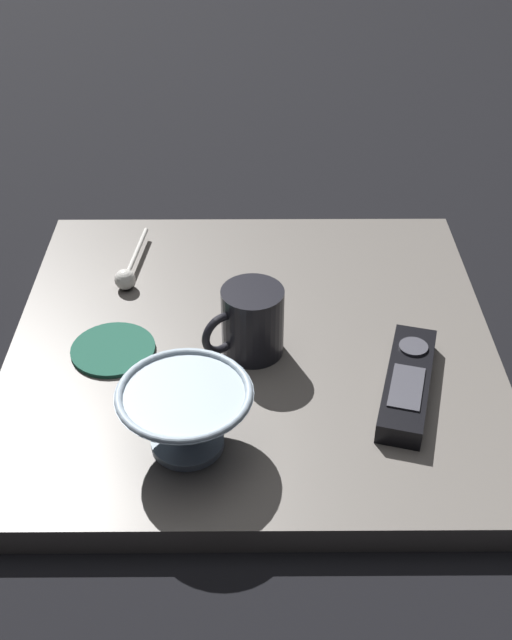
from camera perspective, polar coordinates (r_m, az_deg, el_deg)
name	(u,v)px	position (r m, az deg, el deg)	size (l,w,h in m)	color
ground_plane	(255,358)	(0.95, -0.04, -2.80)	(6.00, 6.00, 0.00)	black
table	(255,348)	(0.94, -0.04, -2.07)	(0.55, 0.56, 0.03)	#5B5651
cereal_bowl	(189,415)	(0.77, -4.87, -6.88)	(0.13, 0.13, 0.07)	#8C9EAD
coffee_mug	(253,322)	(0.88, -0.25, -0.15)	(0.08, 0.09, 0.08)	black
teaspoon	(130,274)	(1.02, -9.14, 3.29)	(0.14, 0.03, 0.03)	silver
tv_remote_near	(411,383)	(0.86, 11.13, -4.49)	(0.18, 0.09, 0.03)	black
drink_coaster	(116,349)	(0.92, -10.11, -2.12)	(0.10, 0.10, 0.01)	#194738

